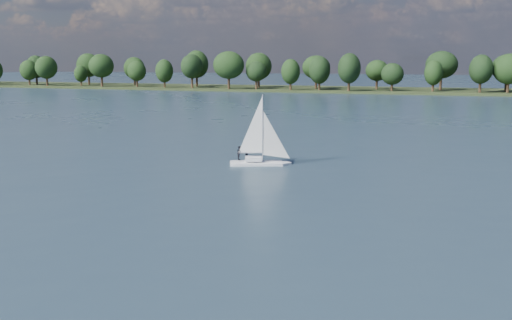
{
  "coord_description": "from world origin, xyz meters",
  "views": [
    {
      "loc": [
        13.41,
        -13.45,
        12.53
      ],
      "look_at": [
        -2.92,
        40.14,
        2.5
      ],
      "focal_mm": 40.0,
      "sensor_mm": 36.0,
      "label": 1
    }
  ],
  "objects": [
    {
      "name": "treeline",
      "position": [
        -14.59,
        208.76,
        8.01
      ],
      "size": [
        562.39,
        74.07,
        17.45
      ],
      "color": "black",
      "rests_on": "ground"
    },
    {
      "name": "sailboat",
      "position": [
        -5.9,
        50.29,
        2.45
      ],
      "size": [
        6.89,
        4.03,
        8.76
      ],
      "rotation": [
        0.0,
        0.0,
        0.35
      ],
      "color": "silver",
      "rests_on": "ground"
    },
    {
      "name": "far_shore",
      "position": [
        0.0,
        212.0,
        0.0
      ],
      "size": [
        660.0,
        40.0,
        1.5
      ],
      "primitive_type": "cube",
      "color": "black",
      "rests_on": "ground"
    },
    {
      "name": "ground",
      "position": [
        0.0,
        100.0,
        0.0
      ],
      "size": [
        700.0,
        700.0,
        0.0
      ],
      "primitive_type": "plane",
      "color": "#233342",
      "rests_on": "ground"
    }
  ]
}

